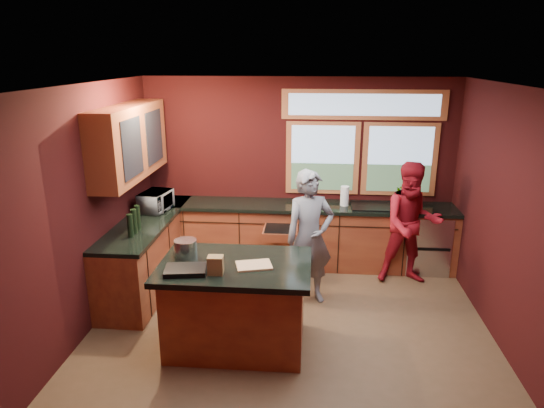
# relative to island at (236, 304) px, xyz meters

# --- Properties ---
(floor) EXTENTS (4.50, 4.50, 0.00)m
(floor) POSITION_rel_island_xyz_m (0.55, 0.46, -0.48)
(floor) COLOR brown
(floor) RESTS_ON ground
(room_shell) EXTENTS (4.52, 4.02, 2.71)m
(room_shell) POSITION_rel_island_xyz_m (-0.05, 0.78, 1.32)
(room_shell) COLOR black
(room_shell) RESTS_ON ground
(back_counter) EXTENTS (4.50, 0.64, 0.93)m
(back_counter) POSITION_rel_island_xyz_m (0.75, 2.16, -0.01)
(back_counter) COLOR #5D2116
(back_counter) RESTS_ON floor
(left_counter) EXTENTS (0.64, 2.30, 0.93)m
(left_counter) POSITION_rel_island_xyz_m (-1.40, 1.31, -0.01)
(left_counter) COLOR #5D2116
(left_counter) RESTS_ON floor
(island) EXTENTS (1.55, 1.05, 0.95)m
(island) POSITION_rel_island_xyz_m (0.00, 0.00, 0.00)
(island) COLOR #5D2116
(island) RESTS_ON floor
(person_grey) EXTENTS (0.72, 0.60, 1.69)m
(person_grey) POSITION_rel_island_xyz_m (0.75, 1.05, 0.37)
(person_grey) COLOR slate
(person_grey) RESTS_ON floor
(person_red) EXTENTS (0.85, 0.68, 1.67)m
(person_red) POSITION_rel_island_xyz_m (2.09, 1.71, 0.36)
(person_red) COLOR maroon
(person_red) RESTS_ON floor
(microwave) EXTENTS (0.40, 0.53, 0.27)m
(microwave) POSITION_rel_island_xyz_m (-1.37, 1.69, 0.59)
(microwave) COLOR #999999
(microwave) RESTS_ON left_counter
(potted_plant) EXTENTS (0.34, 0.29, 0.37)m
(potted_plant) POSITION_rel_island_xyz_m (2.11, 2.21, 0.64)
(potted_plant) COLOR #999999
(potted_plant) RESTS_ON back_counter
(paper_towel) EXTENTS (0.12, 0.12, 0.28)m
(paper_towel) POSITION_rel_island_xyz_m (1.22, 2.16, 0.59)
(paper_towel) COLOR white
(paper_towel) RESTS_ON back_counter
(cutting_board) EXTENTS (0.40, 0.34, 0.02)m
(cutting_board) POSITION_rel_island_xyz_m (0.20, -0.05, 0.48)
(cutting_board) COLOR tan
(cutting_board) RESTS_ON island
(stock_pot) EXTENTS (0.24, 0.24, 0.18)m
(stock_pot) POSITION_rel_island_xyz_m (-0.55, 0.15, 0.56)
(stock_pot) COLOR #BABBC0
(stock_pot) RESTS_ON island
(paper_bag) EXTENTS (0.16, 0.13, 0.18)m
(paper_bag) POSITION_rel_island_xyz_m (-0.15, -0.25, 0.56)
(paper_bag) COLOR brown
(paper_bag) RESTS_ON island
(black_tray) EXTENTS (0.44, 0.34, 0.05)m
(black_tray) POSITION_rel_island_xyz_m (-0.45, -0.25, 0.49)
(black_tray) COLOR black
(black_tray) RESTS_ON island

